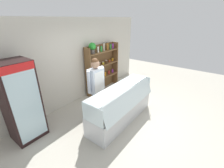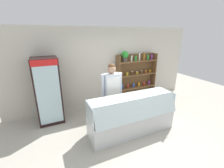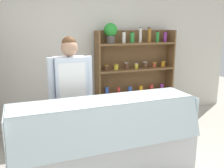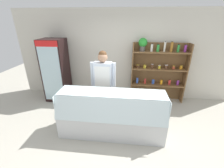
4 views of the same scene
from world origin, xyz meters
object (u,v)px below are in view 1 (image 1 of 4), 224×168
object	(u,v)px
shelving_unit	(101,64)
shop_clerk	(96,84)
deli_display_case	(121,110)
drinks_fridge	(21,102)

from	to	relation	value
shelving_unit	shop_clerk	bearing A→B (deg)	-143.41
shelving_unit	deli_display_case	distance (m)	2.21
shop_clerk	deli_display_case	bearing A→B (deg)	-66.95
shelving_unit	deli_display_case	world-z (taller)	shelving_unit
drinks_fridge	shelving_unit	bearing A→B (deg)	5.04
shelving_unit	deli_display_case	xyz separation A→B (m)	(-1.17, -1.71, -0.75)
drinks_fridge	shop_clerk	world-z (taller)	drinks_fridge
drinks_fridge	deli_display_case	xyz separation A→B (m)	(1.88, -1.45, -0.63)
drinks_fridge	shelving_unit	distance (m)	3.06
drinks_fridge	shelving_unit	xyz separation A→B (m)	(3.05, 0.27, 0.12)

